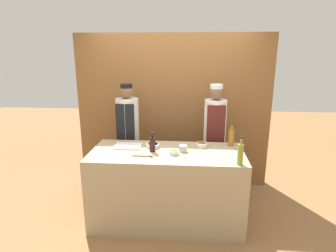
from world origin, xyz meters
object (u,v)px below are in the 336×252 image
wooden_spoon (146,156)px  cutting_board (128,146)px  sauce_bowl_brown (202,145)px  sauce_bowl_green (174,152)px  chef_left (128,136)px  chef_right (214,137)px  cup_steel (183,148)px  bottle_amber (231,137)px  bottle_oil (240,154)px  sauce_bowl_white (153,145)px  bottle_wine (152,144)px

wooden_spoon → cutting_board: bearing=131.3°
cutting_board → wooden_spoon: bearing=-48.7°
sauce_bowl_brown → sauce_bowl_green: size_ratio=1.26×
chef_left → chef_right: bearing=0.0°
chef_left → chef_right: 1.26m
sauce_bowl_brown → sauce_bowl_green: 0.45m
sauce_bowl_brown → wooden_spoon: size_ratio=0.58×
wooden_spoon → chef_right: chef_right is taller
cup_steel → wooden_spoon: bearing=-154.4°
sauce_bowl_brown → bottle_amber: 0.40m
bottle_oil → wooden_spoon: 1.07m
wooden_spoon → chef_left: bearing=114.7°
cutting_board → chef_left: chef_left is taller
cutting_board → bottle_oil: size_ratio=1.07×
sauce_bowl_white → cutting_board: size_ratio=0.47×
bottle_amber → sauce_bowl_white: bearing=-171.1°
bottle_amber → chef_left: size_ratio=0.18×
sauce_bowl_white → chef_right: chef_right is taller
sauce_bowl_brown → sauce_bowl_white: bearing=-173.3°
cutting_board → cup_steel: cup_steel is taller
cutting_board → cup_steel: (0.71, -0.12, 0.03)m
bottle_oil → cup_steel: (-0.63, 0.36, -0.09)m
sauce_bowl_white → bottle_oil: (1.01, -0.47, 0.10)m
sauce_bowl_white → chef_left: chef_left is taller
sauce_bowl_brown → bottle_oil: bottle_oil is taller
sauce_bowl_white → cup_steel: bearing=-16.8°
bottle_wine → bottle_amber: bottle_amber is taller
sauce_bowl_white → bottle_wine: 0.16m
sauce_bowl_green → bottle_amber: size_ratio=0.38×
sauce_bowl_green → cutting_board: size_ratio=0.34×
bottle_wine → cup_steel: (0.37, 0.03, -0.06)m
sauce_bowl_white → cutting_board: sauce_bowl_white is taller
bottle_oil → cup_steel: bottle_oil is taller
cutting_board → bottle_wine: size_ratio=1.39×
wooden_spoon → bottle_amber: bearing=24.5°
sauce_bowl_green → cutting_board: (-0.61, 0.22, -0.02)m
sauce_bowl_white → bottle_wine: (0.01, -0.14, 0.07)m
bottle_amber → chef_right: (-0.18, 0.39, -0.13)m
sauce_bowl_white → bottle_amber: 1.02m
cutting_board → chef_left: 0.56m
bottle_oil → cup_steel: 0.73m
sauce_bowl_green → bottle_wine: 0.29m
cutting_board → chef_right: bearing=25.3°
cup_steel → chef_left: (-0.83, 0.66, -0.06)m
bottle_oil → wooden_spoon: bottle_oil is taller
chef_right → bottle_oil: bearing=-79.5°
bottle_wine → bottle_oil: (1.00, -0.33, 0.03)m
sauce_bowl_brown → chef_right: chef_right is taller
bottle_oil → chef_right: size_ratio=0.19×
chef_left → sauce_bowl_white: bearing=-51.0°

